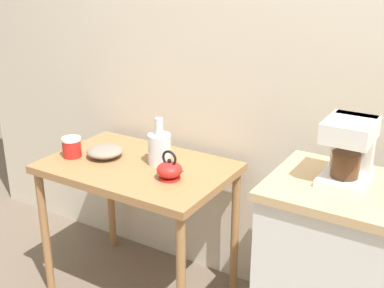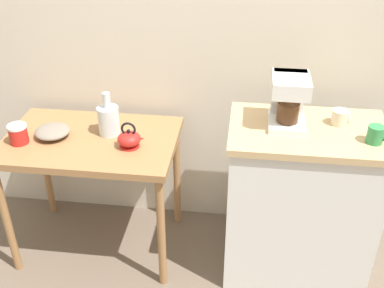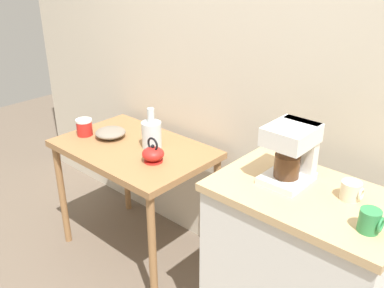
# 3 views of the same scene
# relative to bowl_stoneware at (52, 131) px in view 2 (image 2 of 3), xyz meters

# --- Properties ---
(ground_plane) EXTENTS (8.00, 8.00, 0.00)m
(ground_plane) POSITION_rel_bowl_stoneware_xyz_m (0.77, -0.06, -0.80)
(ground_plane) COLOR #6B5B4C
(back_wall) EXTENTS (4.40, 0.10, 2.80)m
(back_wall) POSITION_rel_bowl_stoneware_xyz_m (0.87, 0.43, 0.60)
(back_wall) COLOR beige
(back_wall) RESTS_ON ground_plane
(wooden_table) EXTENTS (0.95, 0.62, 0.76)m
(wooden_table) POSITION_rel_bowl_stoneware_xyz_m (0.20, 0.01, -0.13)
(wooden_table) COLOR #9E7044
(wooden_table) RESTS_ON ground_plane
(kitchen_counter) EXTENTS (0.79, 0.51, 0.93)m
(kitchen_counter) POSITION_rel_bowl_stoneware_xyz_m (1.36, -0.03, -0.33)
(kitchen_counter) COLOR white
(kitchen_counter) RESTS_ON ground_plane
(bowl_stoneware) EXTENTS (0.19, 0.19, 0.06)m
(bowl_stoneware) POSITION_rel_bowl_stoneware_xyz_m (0.00, 0.00, 0.00)
(bowl_stoneware) COLOR gray
(bowl_stoneware) RESTS_ON wooden_table
(teakettle) EXTENTS (0.15, 0.12, 0.15)m
(teakettle) POSITION_rel_bowl_stoneware_xyz_m (0.44, -0.05, 0.01)
(teakettle) COLOR red
(teakettle) RESTS_ON wooden_table
(glass_carafe_vase) EXTENTS (0.12, 0.12, 0.25)m
(glass_carafe_vase) POSITION_rel_bowl_stoneware_xyz_m (0.30, 0.08, 0.05)
(glass_carafe_vase) COLOR silver
(glass_carafe_vase) RESTS_ON wooden_table
(canister_enamel) EXTENTS (0.10, 0.10, 0.11)m
(canister_enamel) POSITION_rel_bowl_stoneware_xyz_m (-0.15, -0.08, 0.02)
(canister_enamel) COLOR red
(canister_enamel) RESTS_ON wooden_table
(coffee_maker) EXTENTS (0.18, 0.22, 0.26)m
(coffee_maker) POSITION_rel_bowl_stoneware_xyz_m (1.25, 0.01, 0.27)
(coffee_maker) COLOR white
(coffee_maker) RESTS_ON kitchen_counter
(mug_small_cream) EXTENTS (0.09, 0.08, 0.08)m
(mug_small_cream) POSITION_rel_bowl_stoneware_xyz_m (1.51, 0.04, 0.17)
(mug_small_cream) COLOR beige
(mug_small_cream) RESTS_ON kitchen_counter
(mug_tall_green) EXTENTS (0.08, 0.08, 0.09)m
(mug_tall_green) POSITION_rel_bowl_stoneware_xyz_m (1.65, -0.13, 0.17)
(mug_tall_green) COLOR #338C4C
(mug_tall_green) RESTS_ON kitchen_counter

